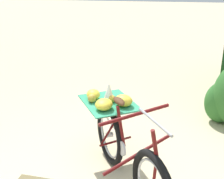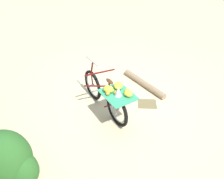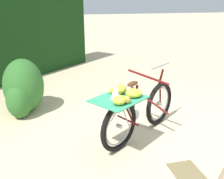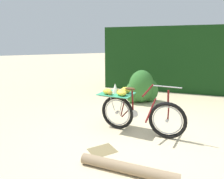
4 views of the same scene
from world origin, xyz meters
TOP-DOWN VIEW (x-y plane):
  - ground_plane at (0.00, 0.00)m, footprint 60.00×60.00m
  - bicycle at (-0.20, -0.34)m, footprint 1.27×1.63m
  - fallen_log at (0.69, 0.74)m, footprint 1.03×1.21m
  - shrub_cluster at (-1.66, -2.02)m, footprint 1.06×0.72m
  - leaf_litter_patch at (0.72, 0.00)m, footprint 0.44×0.36m

SIDE VIEW (x-z plane):
  - ground_plane at x=0.00m, z-range 0.00..0.00m
  - leaf_litter_patch at x=0.72m, z-range 0.00..0.01m
  - fallen_log at x=0.69m, z-range 0.00..0.16m
  - shrub_cluster at x=-1.66m, z-range -0.06..0.95m
  - bicycle at x=-0.20m, z-range -0.03..1.00m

